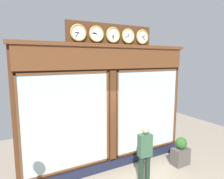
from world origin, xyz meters
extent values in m
cube|color=#4C2B16|center=(0.00, -0.15, 1.89)|extent=(5.47, 0.30, 3.78)
cube|color=#191E33|center=(0.00, 0.02, 0.14)|extent=(5.47, 0.08, 0.28)
cube|color=brown|center=(0.00, 0.04, 3.47)|extent=(5.36, 0.08, 0.62)
cube|color=brown|center=(0.00, 0.02, 3.83)|extent=(5.58, 0.20, 0.10)
cube|color=silver|center=(-1.39, 0.01, 1.73)|extent=(2.38, 0.02, 2.66)
cube|color=brown|center=(-1.39, 0.04, 3.08)|extent=(2.48, 0.04, 0.05)
cube|color=brown|center=(-1.39, 0.04, 0.37)|extent=(2.48, 0.04, 0.05)
cube|color=brown|center=(-2.61, 0.04, 1.73)|extent=(0.05, 0.04, 2.76)
cube|color=brown|center=(-0.18, 0.04, 1.73)|extent=(0.05, 0.04, 2.76)
cube|color=silver|center=(1.39, 0.01, 1.73)|extent=(2.38, 0.02, 2.66)
cube|color=brown|center=(1.39, 0.04, 3.08)|extent=(2.48, 0.04, 0.05)
cube|color=brown|center=(1.39, 0.04, 0.37)|extent=(2.48, 0.04, 0.05)
cube|color=brown|center=(2.61, 0.04, 1.73)|extent=(0.05, 0.04, 2.76)
cube|color=brown|center=(0.18, 0.04, 1.73)|extent=(0.05, 0.04, 2.76)
cube|color=#4C2B16|center=(0.00, 0.03, 1.73)|extent=(0.20, 0.10, 2.76)
cube|color=#4C2B16|center=(0.00, -0.02, 4.13)|extent=(2.71, 0.06, 0.64)
cylinder|color=white|center=(-1.04, 0.06, 4.13)|extent=(0.37, 0.02, 0.37)
torus|color=#B79347|center=(-1.04, 0.06, 4.13)|extent=(0.45, 0.05, 0.45)
cube|color=black|center=(-1.08, 0.07, 4.15)|extent=(0.10, 0.01, 0.06)
cube|color=black|center=(-1.10, 0.07, 4.08)|extent=(0.13, 0.01, 0.11)
sphere|color=black|center=(-1.04, 0.08, 4.13)|extent=(0.02, 0.02, 0.02)
cylinder|color=white|center=(-0.52, 0.06, 4.13)|extent=(0.37, 0.02, 0.37)
torus|color=#B79347|center=(-0.52, 0.06, 4.13)|extent=(0.44, 0.04, 0.44)
cube|color=black|center=(-0.50, 0.07, 4.17)|extent=(0.04, 0.01, 0.10)
cube|color=black|center=(-0.45, 0.07, 4.09)|extent=(0.14, 0.01, 0.08)
sphere|color=black|center=(-0.52, 0.08, 4.13)|extent=(0.02, 0.02, 0.02)
cylinder|color=white|center=(0.00, 0.06, 4.13)|extent=(0.37, 0.02, 0.37)
torus|color=#B79347|center=(0.00, 0.06, 4.13)|extent=(0.45, 0.05, 0.45)
cube|color=black|center=(0.02, 0.07, 4.08)|extent=(0.05, 0.01, 0.10)
cube|color=black|center=(-0.01, 0.07, 4.05)|extent=(0.03, 0.01, 0.16)
sphere|color=black|center=(0.00, 0.08, 4.13)|extent=(0.02, 0.02, 0.02)
cylinder|color=white|center=(0.52, 0.06, 4.13)|extent=(0.37, 0.02, 0.37)
torus|color=#B79347|center=(0.52, 0.06, 4.13)|extent=(0.44, 0.04, 0.44)
cube|color=black|center=(0.56, 0.07, 4.14)|extent=(0.10, 0.01, 0.05)
cube|color=black|center=(0.59, 0.07, 4.13)|extent=(0.16, 0.01, 0.02)
sphere|color=black|center=(0.52, 0.08, 4.13)|extent=(0.02, 0.02, 0.02)
cylinder|color=white|center=(1.04, 0.06, 4.13)|extent=(0.37, 0.02, 0.37)
torus|color=#B79347|center=(1.04, 0.06, 4.13)|extent=(0.45, 0.05, 0.45)
cube|color=black|center=(1.08, 0.07, 4.13)|extent=(0.10, 0.01, 0.02)
cube|color=black|center=(1.08, 0.07, 4.06)|extent=(0.10, 0.01, 0.14)
sphere|color=black|center=(1.04, 0.08, 4.13)|extent=(0.02, 0.02, 0.02)
cylinder|color=#1C2F21|center=(-0.30, 1.11, 0.41)|extent=(0.14, 0.14, 0.82)
cylinder|color=#1C2F21|center=(-0.50, 1.14, 0.41)|extent=(0.14, 0.14, 0.82)
cube|color=#33563D|center=(-0.40, 1.13, 1.13)|extent=(0.39, 0.27, 0.62)
sphere|color=tan|center=(-0.40, 1.13, 1.58)|extent=(0.22, 0.22, 0.22)
cube|color=#4C4742|center=(-2.09, 0.86, 0.28)|extent=(0.56, 0.36, 0.55)
sphere|color=#285623|center=(-2.09, 0.86, 0.74)|extent=(0.37, 0.37, 0.37)
camera|label=1|loc=(2.84, 5.22, 3.42)|focal=32.15mm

